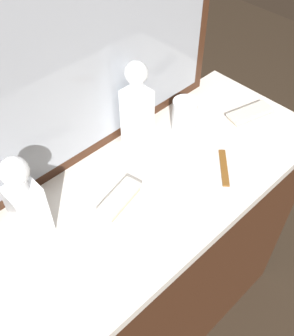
{
  "coord_description": "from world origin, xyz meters",
  "views": [
    {
      "loc": [
        -0.51,
        -0.53,
        1.82
      ],
      "look_at": [
        0.0,
        0.0,
        1.03
      ],
      "focal_mm": 42.41,
      "sensor_mm": 36.0,
      "label": 1
    }
  ],
  "objects": [
    {
      "name": "dresser",
      "position": [
        0.0,
        0.0,
        0.48
      ],
      "size": [
        1.19,
        0.49,
        0.95
      ],
      "color": "#381E11",
      "rests_on": "ground_plane"
    },
    {
      "name": "silver_brush_left",
      "position": [
        0.47,
        -0.01,
        0.96
      ],
      "size": [
        0.17,
        0.09,
        0.02
      ],
      "color": "#B7A88C",
      "rests_on": "dresser"
    },
    {
      "name": "tortoiseshell_comb",
      "position": [
        0.22,
        -0.11,
        0.95
      ],
      "size": [
        0.12,
        0.11,
        0.01
      ],
      "color": "brown",
      "rests_on": "dresser"
    },
    {
      "name": "silver_brush_center",
      "position": [
        -0.09,
        0.01,
        0.96
      ],
      "size": [
        0.16,
        0.08,
        0.02
      ],
      "color": "#B7A88C",
      "rests_on": "dresser"
    },
    {
      "name": "dresser_mirror",
      "position": [
        0.0,
        0.22,
        1.24
      ],
      "size": [
        0.95,
        0.03,
        0.57
      ],
      "color": "#381E11",
      "rests_on": "dresser"
    },
    {
      "name": "crystal_decanter_far_right",
      "position": [
        0.11,
        0.16,
        1.07
      ],
      "size": [
        0.07,
        0.07,
        0.29
      ],
      "color": "white",
      "rests_on": "dresser"
    },
    {
      "name": "ground_plane",
      "position": [
        0.0,
        0.0,
        0.0
      ],
      "size": [
        6.0,
        6.0,
        0.0
      ],
      "primitive_type": "plane",
      "color": "#2D2319"
    },
    {
      "name": "crystal_tumbler_left",
      "position": [
        0.26,
        0.1,
        1.0
      ],
      "size": [
        0.08,
        0.08,
        0.11
      ],
      "color": "white",
      "rests_on": "dresser"
    },
    {
      "name": "crystal_decanter_center",
      "position": [
        -0.31,
        0.1,
        1.06
      ],
      "size": [
        0.08,
        0.08,
        0.26
      ],
      "color": "white",
      "rests_on": "dresser"
    }
  ]
}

